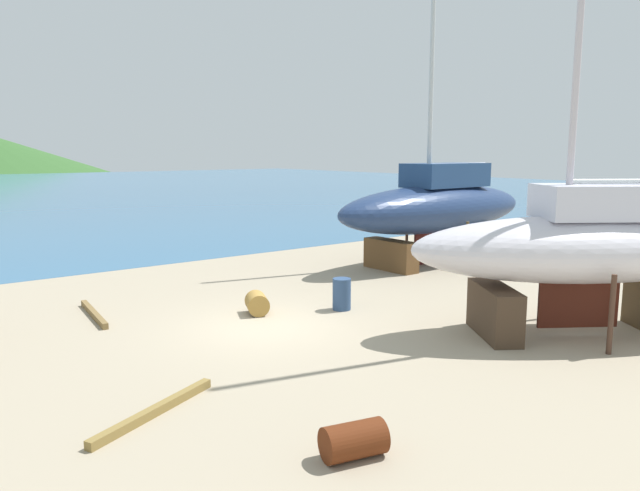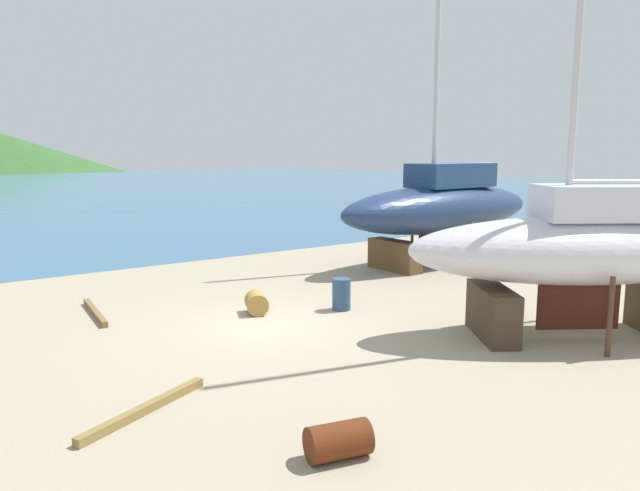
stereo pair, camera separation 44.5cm
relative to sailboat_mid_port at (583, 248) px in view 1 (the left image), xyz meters
name	(u,v)px [view 1 (the left image)]	position (x,y,z in m)	size (l,w,h in m)	color
ground_plane	(305,343)	(-5.83, 3.55, -2.17)	(45.77, 45.77, 0.00)	tan
sailboat_mid_port	(583,248)	(0.00, 0.00, 0.00)	(8.53, 6.94, 14.40)	#433223
sailboat_small_center	(437,207)	(4.61, 8.79, 0.10)	(10.29, 3.28, 15.03)	brown
barrel_blue_faded	(354,440)	(-8.40, -1.23, -1.89)	(0.55, 0.55, 0.94)	#592610
barrel_tipped_left	(257,303)	(-5.35, 6.46, -1.86)	(0.61, 0.61, 0.78)	#A27936
barrel_rust_mid	(342,294)	(-3.18, 5.38, -1.71)	(0.53, 0.53, 0.91)	navy
timber_plank_far	(155,411)	(-10.18, 1.96, -2.09)	(2.89, 0.16, 0.16)	olive
timber_long_fore	(94,314)	(-9.08, 8.93, -2.08)	(2.87, 0.15, 0.16)	brown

